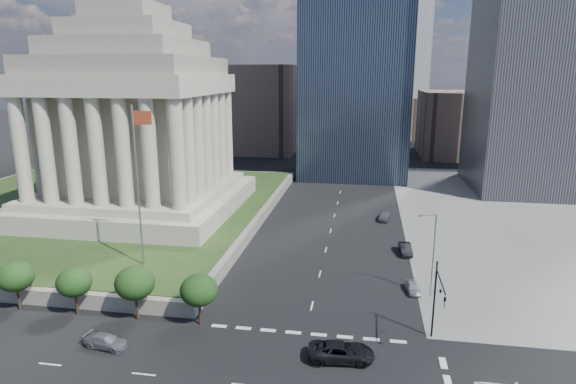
% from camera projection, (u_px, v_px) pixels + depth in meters
% --- Properties ---
extents(ground, '(500.00, 500.00, 0.00)m').
position_uv_depth(ground, '(346.00, 170.00, 130.79)').
color(ground, black).
rests_on(ground, ground).
extents(plaza_terrace, '(66.00, 70.00, 1.80)m').
position_uv_depth(plaza_terrace, '(91.00, 209.00, 89.82)').
color(plaza_terrace, slate).
rests_on(plaza_terrace, ground).
extents(plaza_lawn, '(64.00, 68.00, 0.10)m').
position_uv_depth(plaza_lawn, '(91.00, 204.00, 89.59)').
color(plaza_lawn, '#223B18').
rests_on(plaza_lawn, plaza_terrace).
extents(war_memorial, '(34.00, 34.00, 39.00)m').
position_uv_depth(war_memorial, '(133.00, 98.00, 81.23)').
color(war_memorial, '#A59A8A').
rests_on(war_memorial, plaza_lawn).
extents(flagpole, '(2.52, 0.24, 20.00)m').
position_uv_depth(flagpole, '(138.00, 178.00, 58.31)').
color(flagpole, slate).
rests_on(flagpole, plaza_lawn).
extents(midrise_glass, '(26.00, 26.00, 60.00)m').
position_uv_depth(midrise_glass, '(357.00, 54.00, 118.47)').
color(midrise_glass, black).
rests_on(midrise_glass, ground).
extents(building_filler_ne, '(20.00, 30.00, 20.00)m').
position_uv_depth(building_filler_ne, '(453.00, 124.00, 152.04)').
color(building_filler_ne, brown).
rests_on(building_filler_ne, ground).
extents(building_filler_nw, '(24.00, 30.00, 28.00)m').
position_uv_depth(building_filler_nw, '(261.00, 108.00, 160.90)').
color(building_filler_nw, brown).
rests_on(building_filler_nw, ground).
extents(traffic_signal_ne, '(0.30, 5.74, 8.00)m').
position_uv_depth(traffic_signal_ne, '(438.00, 296.00, 44.89)').
color(traffic_signal_ne, black).
rests_on(traffic_signal_ne, ground).
extents(street_lamp_north, '(2.13, 0.22, 10.00)m').
position_uv_depth(street_lamp_north, '(432.00, 250.00, 55.49)').
color(street_lamp_north, slate).
rests_on(street_lamp_north, ground).
extents(pickup_truck, '(6.27, 3.33, 1.68)m').
position_uv_depth(pickup_truck, '(341.00, 352.00, 43.79)').
color(pickup_truck, black).
rests_on(pickup_truck, ground).
extents(suv_grey, '(2.41, 4.59, 1.27)m').
position_uv_depth(suv_grey, '(106.00, 341.00, 45.85)').
color(suv_grey, '#5A5E62').
rests_on(suv_grey, ground).
extents(parked_sedan_near, '(3.76, 1.92, 1.23)m').
position_uv_depth(parked_sedan_near, '(413.00, 287.00, 57.45)').
color(parked_sedan_near, '#9D9FA5').
rests_on(parked_sedan_near, ground).
extents(parked_sedan_mid, '(4.63, 1.91, 1.49)m').
position_uv_depth(parked_sedan_mid, '(405.00, 249.00, 69.71)').
color(parked_sedan_mid, black).
rests_on(parked_sedan_mid, ground).
extents(parked_sedan_far, '(2.44, 4.70, 1.53)m').
position_uv_depth(parked_sedan_far, '(385.00, 216.00, 85.69)').
color(parked_sedan_far, '#595A60').
rests_on(parked_sedan_far, ground).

